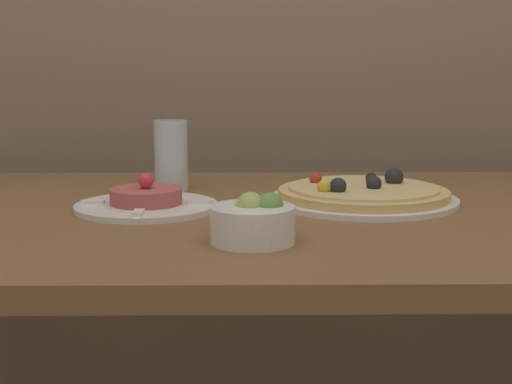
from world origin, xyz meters
name	(u,v)px	position (x,y,z in m)	size (l,w,h in m)	color
dining_table	(265,264)	(0.00, 0.43, 0.70)	(1.45, 0.85, 0.79)	brown
pizza_plate	(363,195)	(0.18, 0.49, 0.81)	(0.33, 0.33, 0.06)	white
tartare_plate	(146,202)	(-0.20, 0.43, 0.81)	(0.24, 0.24, 0.06)	white
small_bowl	(253,220)	(-0.02, 0.20, 0.83)	(0.12, 0.12, 0.07)	white
drinking_glass	(171,155)	(-0.18, 0.62, 0.86)	(0.07, 0.07, 0.14)	silver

